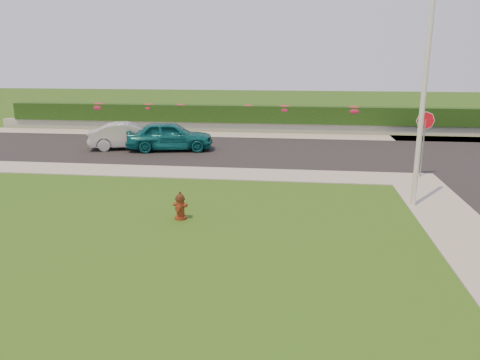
# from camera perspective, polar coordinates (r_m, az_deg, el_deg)

# --- Properties ---
(ground) EXTENTS (120.00, 120.00, 0.00)m
(ground) POSITION_cam_1_polar(r_m,az_deg,el_deg) (11.11, -6.01, -10.61)
(ground) COLOR black
(ground) RESTS_ON ground
(street_far) EXTENTS (26.00, 8.00, 0.04)m
(street_far) POSITION_cam_1_polar(r_m,az_deg,el_deg) (25.32, -9.91, 3.79)
(street_far) COLOR black
(street_far) RESTS_ON ground
(sidewalk_far) EXTENTS (24.00, 2.00, 0.04)m
(sidewalk_far) POSITION_cam_1_polar(r_m,az_deg,el_deg) (21.08, -16.45, 1.20)
(sidewalk_far) COLOR gray
(sidewalk_far) RESTS_ON ground
(curb_corner) EXTENTS (2.00, 2.00, 0.04)m
(curb_corner) POSITION_cam_1_polar(r_m,az_deg,el_deg) (19.88, 20.40, 0.08)
(curb_corner) COLOR gray
(curb_corner) RESTS_ON ground
(sidewalk_beyond) EXTENTS (34.00, 2.00, 0.04)m
(sidewalk_beyond) POSITION_cam_1_polar(r_m,az_deg,el_deg) (29.34, 0.49, 5.50)
(sidewalk_beyond) COLOR gray
(sidewalk_beyond) RESTS_ON ground
(retaining_wall) EXTENTS (34.00, 0.40, 0.60)m
(retaining_wall) POSITION_cam_1_polar(r_m,az_deg,el_deg) (30.77, 0.82, 6.46)
(retaining_wall) COLOR gray
(retaining_wall) RESTS_ON ground
(hedge) EXTENTS (32.00, 0.90, 1.10)m
(hedge) POSITION_cam_1_polar(r_m,az_deg,el_deg) (30.75, 0.84, 8.05)
(hedge) COLOR black
(hedge) RESTS_ON retaining_wall
(fire_hydrant) EXTENTS (0.44, 0.42, 0.85)m
(fire_hydrant) POSITION_cam_1_polar(r_m,az_deg,el_deg) (14.17, -7.30, -3.20)
(fire_hydrant) COLOR #53180D
(fire_hydrant) RESTS_ON ground
(sedan_teal) EXTENTS (4.67, 2.61, 1.50)m
(sedan_teal) POSITION_cam_1_polar(r_m,az_deg,el_deg) (24.58, -8.54, 5.35)
(sedan_teal) COLOR #0B545A
(sedan_teal) RESTS_ON street_far
(sedan_silver) EXTENTS (4.39, 2.70, 1.37)m
(sedan_silver) POSITION_cam_1_polar(r_m,az_deg,el_deg) (25.49, -13.39, 5.29)
(sedan_silver) COLOR #AAACB2
(sedan_silver) RESTS_ON street_far
(utility_pole) EXTENTS (0.16, 0.16, 6.53)m
(utility_pole) POSITION_cam_1_polar(r_m,az_deg,el_deg) (15.70, 21.36, 8.37)
(utility_pole) COLOR silver
(utility_pole) RESTS_ON ground
(stop_sign) EXTENTS (0.73, 0.09, 2.68)m
(stop_sign) POSITION_cam_1_polar(r_m,az_deg,el_deg) (20.03, 21.59, 5.86)
(stop_sign) COLOR slate
(stop_sign) RESTS_ON ground
(flower_clump_a) EXTENTS (1.23, 0.79, 0.61)m
(flower_clump_a) POSITION_cam_1_polar(r_m,az_deg,el_deg) (33.25, -16.78, 8.47)
(flower_clump_a) COLOR #B61F33
(flower_clump_a) RESTS_ON hedge
(flower_clump_b) EXTENTS (1.15, 0.74, 0.57)m
(flower_clump_b) POSITION_cam_1_polar(r_m,az_deg,el_deg) (32.01, -11.02, 8.63)
(flower_clump_b) COLOR #B61F33
(flower_clump_b) RESTS_ON hedge
(flower_clump_c) EXTENTS (1.04, 0.67, 0.52)m
(flower_clump_c) POSITION_cam_1_polar(r_m,az_deg,el_deg) (31.41, -7.25, 8.71)
(flower_clump_c) COLOR #B61F33
(flower_clump_c) RESTS_ON hedge
(flower_clump_d) EXTENTS (1.07, 0.69, 0.53)m
(flower_clump_d) POSITION_cam_1_polar(r_m,az_deg,el_deg) (30.61, 1.00, 8.66)
(flower_clump_d) COLOR #B61F33
(flower_clump_d) RESTS_ON hedge
(flower_clump_e) EXTENTS (1.18, 0.76, 0.59)m
(flower_clump_e) POSITION_cam_1_polar(r_m,az_deg,el_deg) (30.45, 5.44, 8.52)
(flower_clump_e) COLOR #B61F33
(flower_clump_e) RESTS_ON hedge
(flower_clump_f) EXTENTS (1.25, 0.80, 0.62)m
(flower_clump_f) POSITION_cam_1_polar(r_m,az_deg,el_deg) (30.62, 13.68, 8.18)
(flower_clump_f) COLOR #B61F33
(flower_clump_f) RESTS_ON hedge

